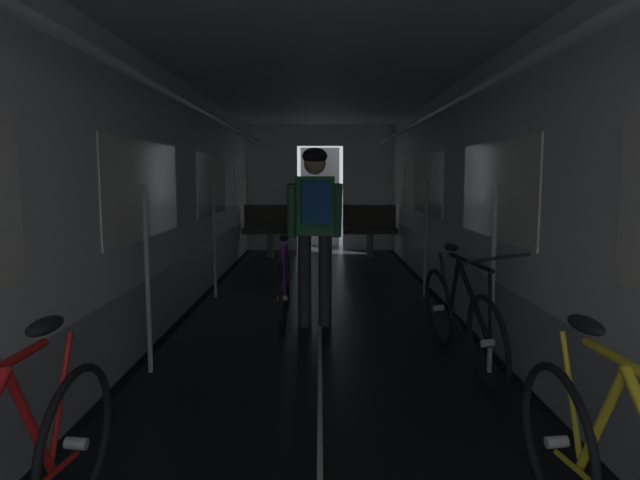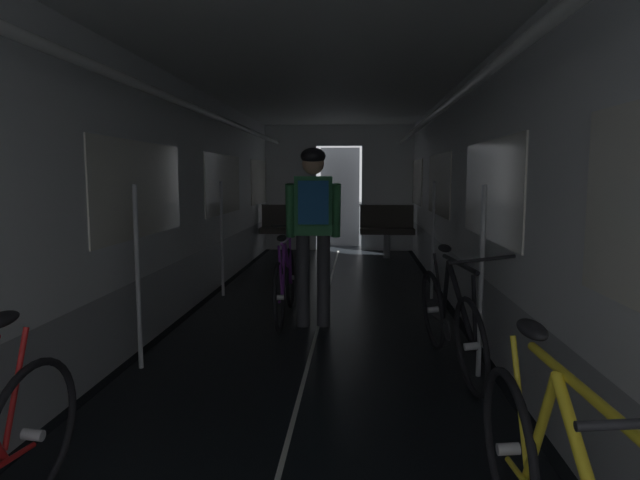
% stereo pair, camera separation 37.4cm
% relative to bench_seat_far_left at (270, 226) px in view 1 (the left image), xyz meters
% --- Properties ---
extents(train_car_shell, '(3.14, 12.34, 2.57)m').
position_rel_bench_seat_far_left_xyz_m(train_car_shell, '(0.90, -4.47, 1.13)').
color(train_car_shell, black).
rests_on(train_car_shell, ground).
extents(bench_seat_far_left, '(0.98, 0.51, 0.95)m').
position_rel_bench_seat_far_left_xyz_m(bench_seat_far_left, '(0.00, 0.00, 0.00)').
color(bench_seat_far_left, gray).
rests_on(bench_seat_far_left, ground).
extents(bench_seat_far_right, '(0.98, 0.51, 0.95)m').
position_rel_bench_seat_far_left_xyz_m(bench_seat_far_right, '(1.80, 0.00, 0.00)').
color(bench_seat_far_right, gray).
rests_on(bench_seat_far_right, ground).
extents(bicycle_black, '(0.48, 1.69, 0.95)m').
position_rel_bench_seat_far_left_xyz_m(bicycle_black, '(1.99, -5.82, -0.19)').
color(bicycle_black, black).
rests_on(bicycle_black, ground).
extents(person_cyclist_aisle, '(0.54, 0.41, 1.73)m').
position_rel_bench_seat_far_left_xyz_m(person_cyclist_aisle, '(0.85, -4.70, 0.50)').
color(person_cyclist_aisle, '#2D2D33').
rests_on(person_cyclist_aisle, ground).
extents(bicycle_purple_in_aisle, '(0.44, 1.69, 0.94)m').
position_rel_bench_seat_far_left_xyz_m(bicycle_purple_in_aisle, '(0.54, -4.44, -0.18)').
color(bicycle_purple_in_aisle, black).
rests_on(bicycle_purple_in_aisle, ground).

